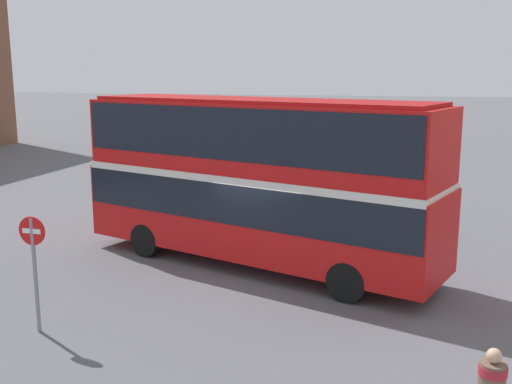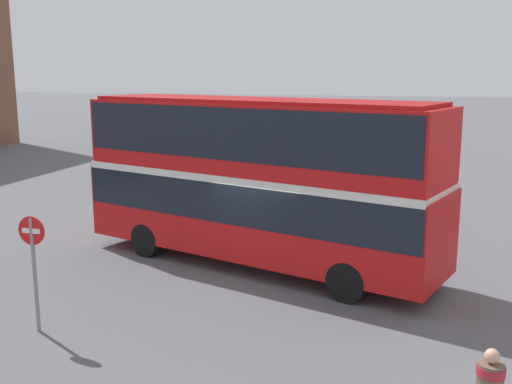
{
  "view_description": "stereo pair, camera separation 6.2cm",
  "coord_description": "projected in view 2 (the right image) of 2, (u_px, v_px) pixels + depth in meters",
  "views": [
    {
      "loc": [
        3.89,
        -14.78,
        5.32
      ],
      "look_at": [
        -0.38,
        0.69,
        2.07
      ],
      "focal_mm": 42.0,
      "sensor_mm": 36.0,
      "label": 1
    },
    {
      "loc": [
        3.95,
        -14.76,
        5.32
      ],
      "look_at": [
        -0.38,
        0.69,
        2.07
      ],
      "focal_mm": 42.0,
      "sensor_mm": 36.0,
      "label": 2
    }
  ],
  "objects": [
    {
      "name": "double_decker_bus",
      "position": [
        256.0,
        172.0,
        16.26
      ],
      "size": [
        10.6,
        5.61,
        4.6
      ],
      "rotation": [
        0.0,
        0.0,
        -0.31
      ],
      "color": "red",
      "rests_on": "ground_plane"
    },
    {
      "name": "ground_plane",
      "position": [
        263.0,
        273.0,
        16.03
      ],
      "size": [
        240.0,
        240.0,
        0.0
      ],
      "primitive_type": "plane",
      "color": "#5B5B60"
    },
    {
      "name": "no_entry_sign",
      "position": [
        33.0,
        256.0,
        12.14
      ],
      "size": [
        0.59,
        0.08,
        2.46
      ],
      "color": "gray",
      "rests_on": "ground_plane"
    },
    {
      "name": "parked_car_kerb_near",
      "position": [
        175.0,
        162.0,
        30.62
      ],
      "size": [
        4.67,
        2.66,
        1.54
      ],
      "rotation": [
        0.0,
        0.0,
        2.91
      ],
      "color": "black",
      "rests_on": "ground_plane"
    }
  ]
}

